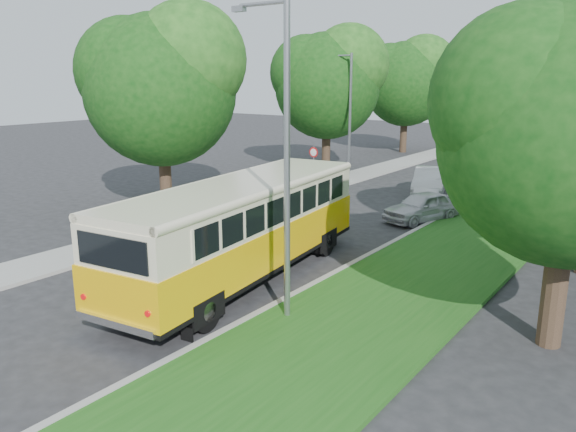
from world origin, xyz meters
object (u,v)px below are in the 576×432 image
Objects in this scene: car_silver at (422,207)px; lamppost_near at (284,153)px; car_blue at (494,168)px; vintage_bus at (242,231)px; car_white at (430,182)px; lamppost_far at (349,112)px; car_grey at (488,162)px.

lamppost_near is at bearing -64.44° from car_silver.
car_silver is 12.60m from car_blue.
car_silver is (1.52, 10.24, -0.94)m from vintage_bus.
lamppost_far is at bearing 148.97° from car_white.
lamppost_near is 1.07× the size of lamppost_far.
car_silver is 14.73m from car_grey.
car_white is 7.29m from car_blue.
vintage_bus is 10.39m from car_silver.
lamppost_far is 10.80m from car_silver.
car_blue is at bearing 39.56° from lamppost_far.
car_grey is at bearing 70.38° from car_white.
car_grey is (-0.12, 24.88, -0.89)m from vintage_bus.
lamppost_near is 0.75× the size of vintage_bus.
car_blue is at bearing 112.49° from car_silver.
car_silver is 0.76× the size of car_grey.
vintage_bus is 22.86m from car_blue.
car_blue is (1.26, 7.18, -0.11)m from car_white.
car_grey is at bearing 117.57° from car_blue.
car_grey reaches higher than car_blue.
lamppost_near is 26.82m from car_grey.
car_blue is (7.09, 5.86, -3.49)m from lamppost_far.
car_grey reaches higher than car_silver.
lamppost_near is at bearing -36.58° from vintage_bus.
vintage_bus is at bearing -106.90° from car_white.
car_grey is (6.06, 7.92, -3.43)m from lamppost_far.
vintage_bus is 2.15× the size of car_grey.
lamppost_near is at bearing -64.29° from lamppost_far.
vintage_bus is 2.48× the size of car_blue.
vintage_bus reaches higher than car_blue.
vintage_bus is at bearing 150.53° from lamppost_near.
car_white is at bearing -12.84° from lamppost_far.
car_white is at bearing 84.18° from vintage_bus.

